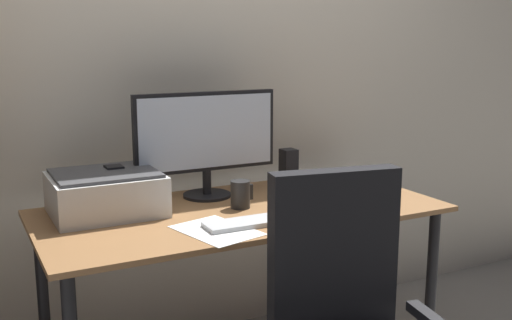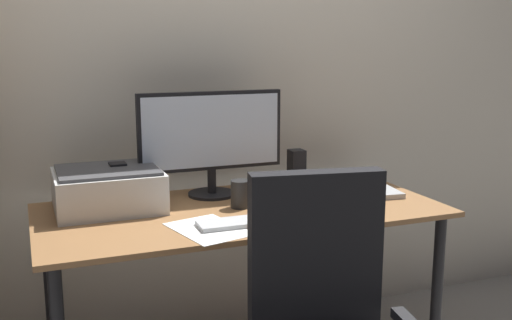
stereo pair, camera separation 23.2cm
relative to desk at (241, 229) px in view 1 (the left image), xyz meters
The scene contains 11 objects.
back_wall 0.84m from the desk, 90.00° to the left, with size 6.40×0.10×2.60m, color beige.
desk is the anchor object (origin of this frame).
monitor 0.41m from the desk, 102.09° to the left, with size 0.61×0.20×0.44m.
keyboard 0.24m from the desk, 112.19° to the right, with size 0.29×0.11×0.02m, color #B7BABC.
mouse 0.26m from the desk, 48.03° to the right, with size 0.06×0.10×0.03m, color black.
coffee_mug 0.14m from the desk, 101.25° to the left, with size 0.09×0.08×0.11m.
laptop 0.54m from the desk, ahead, with size 0.32×0.23×0.02m, color #B7BABC.
speaker_left 0.51m from the desk, 153.57° to the left, with size 0.06×0.07×0.17m, color black.
speaker_right 0.44m from the desk, 32.52° to the left, with size 0.06×0.07×0.17m, color black.
printer 0.54m from the desk, 160.98° to the left, with size 0.40×0.34×0.16m.
paper_sheet 0.30m from the desk, 132.37° to the right, with size 0.21×0.30×0.00m, color white.
Camera 1 is at (-0.99, -2.04, 1.39)m, focal length 42.43 mm.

